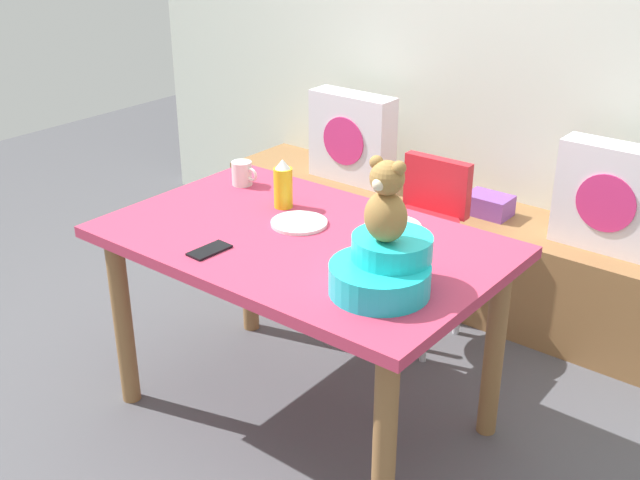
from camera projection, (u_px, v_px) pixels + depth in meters
name	position (u px, v px, depth m)	size (l,w,h in m)	color
ground_plane	(304.00, 414.00, 2.99)	(8.00, 8.00, 0.00)	#4C4C51
back_wall	(510.00, 14.00, 3.47)	(4.40, 0.10, 2.60)	silver
window_bench	(462.00, 253.00, 3.73)	(2.60, 0.44, 0.46)	olive
pillow_floral_left	(352.00, 138.00, 3.89)	(0.44, 0.15, 0.44)	silver
pillow_floral_right	(612.00, 198.00, 3.16)	(0.44, 0.15, 0.44)	silver
book_stack	(489.00, 205.00, 3.55)	(0.20, 0.14, 0.09)	#7A449B
dining_table	(302.00, 264.00, 2.72)	(1.35, 0.86, 0.74)	#B73351
highchair	(420.00, 227.00, 3.29)	(0.34, 0.45, 0.79)	red
infant_seat_teal	(384.00, 268.00, 2.30)	(0.30, 0.33, 0.16)	#1ECACF
teddy_bear	(386.00, 203.00, 2.21)	(0.13, 0.12, 0.25)	olive
ketchup_bottle	(283.00, 185.00, 2.88)	(0.07, 0.07, 0.18)	gold
coffee_mug	(242.00, 173.00, 3.11)	(0.12, 0.08, 0.09)	silver
dinner_plate_near	(393.00, 227.00, 2.74)	(0.20, 0.20, 0.01)	white
dinner_plate_far	(299.00, 223.00, 2.77)	(0.20, 0.20, 0.01)	white
cell_phone	(209.00, 250.00, 2.57)	(0.07, 0.14, 0.01)	black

